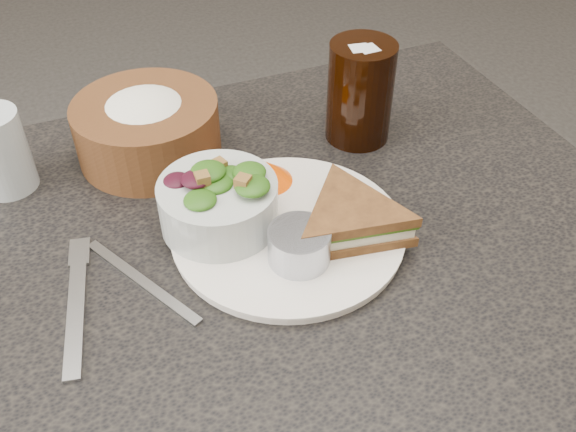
% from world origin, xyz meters
% --- Properties ---
extents(dining_table, '(1.00, 0.70, 0.75)m').
position_xyz_m(dining_table, '(0.00, 0.00, 0.38)').
color(dining_table, black).
rests_on(dining_table, floor).
extents(dinner_plate, '(0.27, 0.27, 0.01)m').
position_xyz_m(dinner_plate, '(0.06, -0.01, 0.76)').
color(dinner_plate, silver).
rests_on(dinner_plate, dining_table).
extents(sandwich, '(0.18, 0.18, 0.04)m').
position_xyz_m(sandwich, '(0.13, -0.04, 0.78)').
color(sandwich, brown).
rests_on(sandwich, dinner_plate).
extents(salad_bowl, '(0.15, 0.15, 0.08)m').
position_xyz_m(salad_bowl, '(-0.01, 0.03, 0.80)').
color(salad_bowl, '#B0B8B4').
rests_on(salad_bowl, dinner_plate).
extents(dressing_ramekin, '(0.09, 0.09, 0.04)m').
position_xyz_m(dressing_ramekin, '(0.06, -0.06, 0.78)').
color(dressing_ramekin, '#A7ACB9').
rests_on(dressing_ramekin, dinner_plate).
extents(orange_wedge, '(0.10, 0.10, 0.03)m').
position_xyz_m(orange_wedge, '(0.07, 0.08, 0.78)').
color(orange_wedge, '#FC4F01').
rests_on(orange_wedge, dinner_plate).
extents(fork, '(0.05, 0.18, 0.00)m').
position_xyz_m(fork, '(-0.18, -0.03, 0.75)').
color(fork, '#AFB1B3').
rests_on(fork, dining_table).
extents(knife, '(0.09, 0.16, 0.00)m').
position_xyz_m(knife, '(-0.11, -0.02, 0.75)').
color(knife, '#999A9A').
rests_on(knife, dining_table).
extents(bread_basket, '(0.23, 0.23, 0.11)m').
position_xyz_m(bread_basket, '(-0.05, 0.21, 0.80)').
color(bread_basket, brown).
rests_on(bread_basket, dining_table).
extents(cola_glass, '(0.10, 0.10, 0.15)m').
position_xyz_m(cola_glass, '(0.23, 0.15, 0.83)').
color(cola_glass, black).
rests_on(cola_glass, dining_table).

